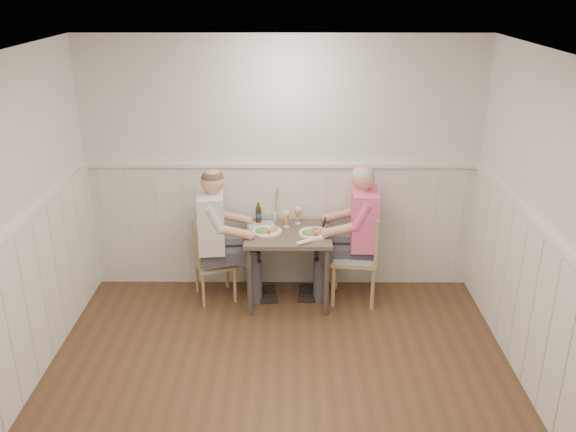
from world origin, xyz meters
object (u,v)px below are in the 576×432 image
object	(u,v)px
dining_table	(288,242)
chair_right	(361,253)
diner_cream	(217,247)
grass_vase	(275,204)
man_in_pink	(359,244)
beer_bottle	(258,214)
chair_left	(210,260)

from	to	relation	value
dining_table	chair_right	size ratio (longest dim) A/B	0.88
diner_cream	grass_vase	bearing A→B (deg)	28.90
chair_right	man_in_pink	world-z (taller)	man_in_pink
diner_cream	chair_right	bearing A→B (deg)	0.97
chair_right	grass_vase	distance (m)	1.00
grass_vase	beer_bottle	bearing A→B (deg)	-160.76
dining_table	chair_left	distance (m)	0.82
chair_left	diner_cream	size ratio (longest dim) A/B	0.56
man_in_pink	beer_bottle	world-z (taller)	man_in_pink
diner_cream	beer_bottle	distance (m)	0.54
beer_bottle	man_in_pink	bearing A→B (deg)	-11.63
diner_cream	beer_bottle	world-z (taller)	diner_cream
chair_right	diner_cream	distance (m)	1.44
chair_right	chair_left	bearing A→B (deg)	179.49
man_in_pink	grass_vase	size ratio (longest dim) A/B	3.68
grass_vase	chair_left	bearing A→B (deg)	-157.08
beer_bottle	chair_right	bearing A→B (deg)	-12.67
chair_right	grass_vase	xyz separation A→B (m)	(-0.87, 0.29, 0.41)
chair_left	beer_bottle	size ratio (longest dim) A/B	3.71
dining_table	beer_bottle	bearing A→B (deg)	140.32
chair_left	diner_cream	xyz separation A→B (m)	(0.08, -0.04, 0.16)
chair_right	beer_bottle	size ratio (longest dim) A/B	4.45
man_in_pink	diner_cream	bearing A→B (deg)	-178.01
grass_vase	chair_right	bearing A→B (deg)	-18.49
chair_left	grass_vase	world-z (taller)	grass_vase
dining_table	chair_left	xyz separation A→B (m)	(-0.79, 0.03, -0.21)
chair_right	man_in_pink	xyz separation A→B (m)	(-0.02, 0.02, 0.09)
dining_table	man_in_pink	bearing A→B (deg)	3.62
dining_table	chair_left	bearing A→B (deg)	177.59
chair_right	grass_vase	size ratio (longest dim) A/B	2.44
chair_right	chair_left	xyz separation A→B (m)	(-1.52, 0.01, -0.09)
beer_bottle	grass_vase	xyz separation A→B (m)	(0.17, 0.06, 0.08)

